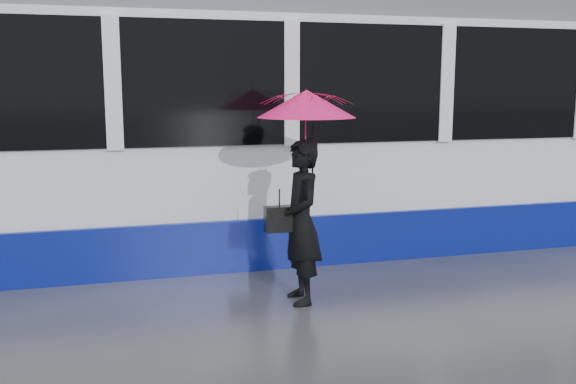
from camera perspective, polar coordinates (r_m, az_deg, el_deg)
name	(u,v)px	position (r m, az deg, el deg)	size (l,w,h in m)	color
ground	(328,300)	(6.68, 3.58, -9.58)	(90.00, 90.00, 0.00)	#2B2B30
rails	(270,243)	(8.98, -1.65, -4.53)	(34.00, 1.51, 0.02)	#3F3D38
tram	(302,125)	(8.86, 1.25, 5.94)	(26.00, 2.56, 3.35)	white
woman	(301,222)	(6.42, 1.18, -2.69)	(0.60, 0.40, 1.66)	black
umbrella	(306,123)	(6.31, 1.64, 6.14)	(0.98, 0.98, 1.12)	#F81472
handbag	(279,219)	(6.38, -0.77, -2.41)	(0.30, 0.13, 0.44)	black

